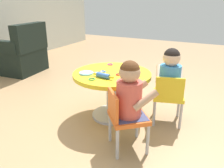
% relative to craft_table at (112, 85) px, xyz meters
% --- Properties ---
extents(ground_plane, '(10.00, 10.00, 0.00)m').
position_rel_craft_table_xyz_m(ground_plane, '(0.00, 0.00, -0.37)').
color(ground_plane, tan).
extents(craft_table, '(0.82, 0.82, 0.51)m').
position_rel_craft_table_xyz_m(craft_table, '(0.00, 0.00, 0.00)').
color(craft_table, silver).
rests_on(craft_table, ground).
extents(child_chair_left, '(0.42, 0.42, 0.54)m').
position_rel_craft_table_xyz_m(child_chair_left, '(-0.47, -0.36, -0.07)').
color(child_chair_left, '#B7B7BC').
rests_on(child_chair_left, ground).
extents(seated_child_left, '(0.43, 0.44, 0.51)m').
position_rel_craft_table_xyz_m(seated_child_left, '(-0.45, -0.39, 0.16)').
color(seated_child_left, '#3F4772').
rests_on(seated_child_left, ground).
extents(child_chair_right, '(0.37, 0.37, 0.54)m').
position_rel_craft_table_xyz_m(child_chair_right, '(0.13, -0.58, -0.07)').
color(child_chair_right, '#B7B7BC').
rests_on(child_chair_right, ground).
extents(seated_child_right, '(0.41, 0.35, 0.51)m').
position_rel_craft_table_xyz_m(seated_child_right, '(0.16, -0.57, 0.16)').
color(seated_child_right, '#3F4772').
rests_on(seated_child_right, ground).
extents(armchair_dark, '(0.77, 0.78, 0.85)m').
position_rel_craft_table_xyz_m(armchair_dark, '(0.74, 2.15, -0.07)').
color(armchair_dark, black).
rests_on(armchair_dark, ground).
extents(rolling_pin, '(0.07, 0.23, 0.05)m').
position_rel_craft_table_xyz_m(rolling_pin, '(-0.19, -0.00, 0.16)').
color(rolling_pin, '#3F72CC').
rests_on(rolling_pin, craft_table).
extents(craft_scissors, '(0.14, 0.12, 0.01)m').
position_rel_craft_table_xyz_m(craft_scissors, '(-0.03, 0.11, 0.14)').
color(craft_scissors, silver).
rests_on(craft_scissors, craft_table).
extents(playdough_blob_0, '(0.14, 0.14, 0.02)m').
position_rel_craft_table_xyz_m(playdough_blob_0, '(-0.16, 0.22, 0.14)').
color(playdough_blob_0, '#8CCCF2').
rests_on(playdough_blob_0, craft_table).
extents(cookie_cutter_0, '(0.06, 0.06, 0.01)m').
position_rel_craft_table_xyz_m(cookie_cutter_0, '(-0.04, -0.09, 0.14)').
color(cookie_cutter_0, red).
rests_on(cookie_cutter_0, craft_table).
extents(cookie_cutter_1, '(0.07, 0.07, 0.01)m').
position_rel_craft_table_xyz_m(cookie_cutter_1, '(-0.28, 0.08, 0.14)').
color(cookie_cutter_1, '#4CB259').
rests_on(cookie_cutter_1, craft_table).
extents(cookie_cutter_2, '(0.06, 0.06, 0.01)m').
position_rel_craft_table_xyz_m(cookie_cutter_2, '(-0.08, -0.25, 0.14)').
color(cookie_cutter_2, '#3F99D8').
rests_on(cookie_cutter_2, craft_table).
extents(cookie_cutter_3, '(0.07, 0.07, 0.01)m').
position_rel_craft_table_xyz_m(cookie_cutter_3, '(0.26, 0.15, 0.14)').
color(cookie_cutter_3, '#D83FA5').
rests_on(cookie_cutter_3, craft_table).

